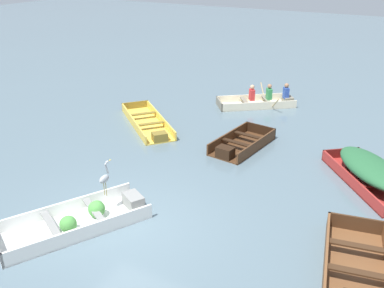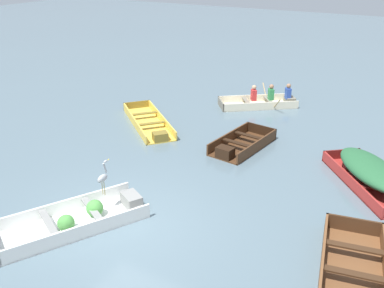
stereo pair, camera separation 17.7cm
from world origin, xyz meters
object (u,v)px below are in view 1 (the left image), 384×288
Objects in this scene: skiff_dark_varnish_near_moored at (240,144)px; heron_on_dinghy at (104,178)px; skiff_red_mid_moored at (371,171)px; skiff_wooden_brown_far_moored at (357,270)px; skiff_yellow_outer_moored at (148,123)px; dinghy_white_foreground at (81,219)px; rowboat_cream_with_crew at (261,101)px.

skiff_dark_varnish_near_moored is 3.05× the size of heron_on_dinghy.
skiff_red_mid_moored is at bearing 39.74° from heron_on_dinghy.
heron_on_dinghy reaches higher than skiff_wooden_brown_far_moored.
heron_on_dinghy is (-5.33, -4.43, 0.51)m from skiff_red_mid_moored.
skiff_yellow_outer_moored is (-7.60, 0.62, -0.30)m from skiff_red_mid_moored.
dinghy_white_foreground is 6.18m from skiff_yellow_outer_moored.
heron_on_dinghy is (2.27, -5.05, 0.81)m from skiff_yellow_outer_moored.
skiff_wooden_brown_far_moored is at bearing -45.58° from skiff_dark_varnish_near_moored.
skiff_wooden_brown_far_moored is (0.33, -3.89, -0.26)m from skiff_red_mid_moored.
rowboat_cream_with_crew is at bearing 86.99° from heron_on_dinghy.
dinghy_white_foreground is 4.20× the size of heron_on_dinghy.
skiff_red_mid_moored is 0.94× the size of skiff_yellow_outer_moored.
rowboat_cream_with_crew is at bearing 102.03° from skiff_dark_varnish_near_moored.
skiff_dark_varnish_near_moored is at bearing -77.97° from rowboat_cream_with_crew.
rowboat_cream_with_crew is (0.62, 9.89, 0.06)m from dinghy_white_foreground.
dinghy_white_foreground is 1.08m from heron_on_dinghy.
dinghy_white_foreground is 5.93m from skiff_wooden_brown_far_moored.
skiff_red_mid_moored is (3.94, -0.46, 0.27)m from skiff_dark_varnish_near_moored.
skiff_dark_varnish_near_moored is at bearing -2.51° from skiff_yellow_outer_moored.
skiff_yellow_outer_moored is at bearing -123.89° from rowboat_cream_with_crew.
dinghy_white_foreground is 1.21× the size of skiff_wooden_brown_far_moored.
dinghy_white_foreground is at bearing -93.57° from rowboat_cream_with_crew.
dinghy_white_foreground is 1.03× the size of skiff_yellow_outer_moored.
dinghy_white_foreground is at bearing -100.26° from heron_on_dinghy.
skiff_wooden_brown_far_moored is (4.27, -4.35, 0.00)m from skiff_dark_varnish_near_moored.
skiff_yellow_outer_moored is 1.11× the size of rowboat_cream_with_crew.
skiff_dark_varnish_near_moored is 0.75× the size of skiff_yellow_outer_moored.
skiff_red_mid_moored reaches higher than skiff_dark_varnish_near_moored.
skiff_dark_varnish_near_moored is at bearing 74.16° from heron_on_dinghy.
skiff_dark_varnish_near_moored is 0.80× the size of skiff_red_mid_moored.
skiff_dark_varnish_near_moored is 3.66m from skiff_yellow_outer_moored.
skiff_dark_varnish_near_moored is (1.52, 5.64, -0.01)m from dinghy_white_foreground.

